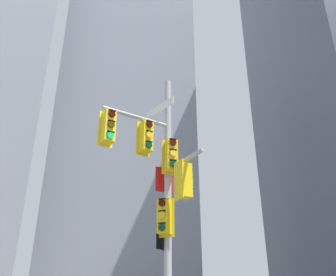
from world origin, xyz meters
The scene contains 2 objects.
building_mid_block centered at (-3.59, 23.26, 24.95)m, with size 12.40×12.40×49.90m, color #9399A3.
signal_pole_assembly centered at (-0.25, -0.37, 5.17)m, with size 3.08×2.17×8.92m.
Camera 1 is at (-0.08, -10.93, 1.74)m, focal length 39.39 mm.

